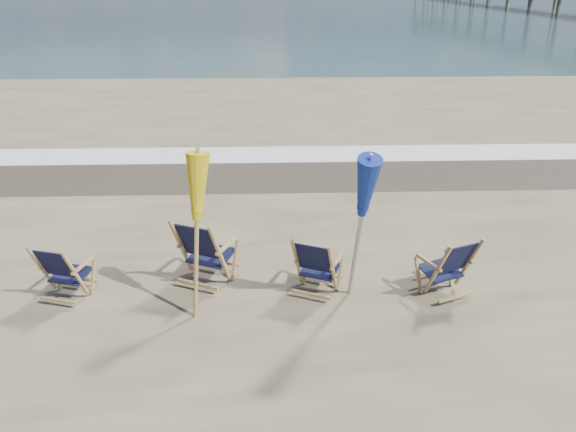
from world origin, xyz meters
name	(u,v)px	position (x,y,z in m)	size (l,w,h in m)	color
surf_foam	(279,154)	(0.00, 8.30, 0.00)	(200.00, 1.40, 0.01)	silver
wet_sand_strip	(281,173)	(0.00, 6.80, 0.00)	(200.00, 2.60, 0.00)	#42362A
beach_chair_0	(75,276)	(-2.88, 1.31, 0.46)	(0.58, 0.66, 0.91)	black
beach_chair_1	(220,257)	(-0.97, 1.61, 0.55)	(0.71, 0.80, 1.10)	black
beach_chair_2	(332,271)	(0.57, 1.31, 0.46)	(0.59, 0.66, 0.92)	black
beach_chair_3	(469,265)	(2.47, 1.37, 0.48)	(0.62, 0.69, 0.96)	black
umbrella_yellow	(193,198)	(-1.21, 1.06, 1.65)	(0.30, 0.30, 2.18)	#A8854B
umbrella_blue	(361,181)	(0.86, 1.12, 1.82)	(0.30, 0.30, 2.35)	#A5A5AD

